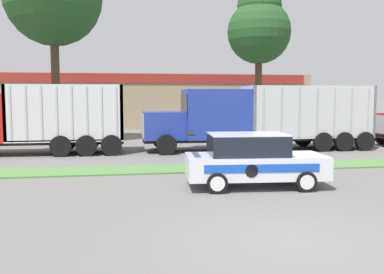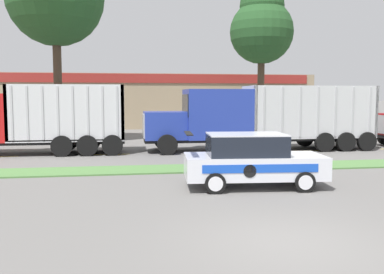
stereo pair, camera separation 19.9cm
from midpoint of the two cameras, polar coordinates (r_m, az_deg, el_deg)
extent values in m
plane|color=slate|center=(9.02, 13.30, -13.44)|extent=(600.00, 600.00, 0.00)
cube|color=#517F42|center=(17.29, 2.20, -4.15)|extent=(120.00, 1.92, 0.06)
cube|color=yellow|center=(21.91, -11.15, -2.31)|extent=(2.40, 0.14, 0.01)
cube|color=yellow|center=(22.34, 2.83, -2.06)|extent=(2.40, 0.14, 0.01)
cube|color=yellow|center=(24.02, 15.56, -1.74)|extent=(2.40, 0.14, 0.01)
cube|color=black|center=(23.61, 9.11, -0.27)|extent=(12.43, 1.42, 0.18)
cube|color=#23389E|center=(22.50, -3.37, 1.57)|extent=(2.18, 2.11, 1.43)
cube|color=#B7B7BC|center=(22.42, -6.23, 1.54)|extent=(0.06, 1.80, 1.22)
cube|color=#23389E|center=(22.90, 3.59, 3.10)|extent=(3.39, 2.57, 2.60)
cube|color=black|center=(22.58, -0.67, 4.24)|extent=(0.04, 2.19, 1.17)
cylinder|color=silver|center=(22.54, 8.54, 4.93)|extent=(0.14, 0.14, 1.51)
cube|color=silver|center=(24.59, 15.31, 0.18)|extent=(6.85, 2.57, 0.12)
cube|color=silver|center=(23.34, 7.86, 3.41)|extent=(0.16, 2.57, 2.73)
cube|color=silver|center=(26.06, 22.12, 3.27)|extent=(0.16, 2.57, 2.73)
cube|color=silver|center=(23.42, 16.60, 3.25)|extent=(6.85, 0.16, 2.73)
cube|color=silver|center=(25.62, 14.28, 3.47)|extent=(6.85, 0.16, 2.73)
cube|color=#B2B2B7|center=(22.22, 9.84, 3.29)|extent=(0.10, 0.04, 2.60)
cube|color=#B2B2B7|center=(22.55, 12.20, 3.28)|extent=(0.10, 0.04, 2.60)
cube|color=#B2B2B7|center=(22.92, 14.49, 3.26)|extent=(0.10, 0.04, 2.60)
cube|color=#B2B2B7|center=(23.33, 16.70, 3.24)|extent=(0.10, 0.04, 2.60)
cube|color=#B2B2B7|center=(23.76, 18.83, 3.21)|extent=(0.10, 0.04, 2.60)
cube|color=#B2B2B7|center=(24.23, 20.89, 3.18)|extent=(0.10, 0.04, 2.60)
cube|color=#B2B2B7|center=(24.73, 22.86, 3.15)|extent=(0.10, 0.04, 2.60)
cylinder|color=black|center=(21.32, -3.04, -1.05)|extent=(1.02, 0.30, 1.02)
cylinder|color=black|center=(23.83, -3.65, -0.38)|extent=(1.02, 0.30, 1.02)
cylinder|color=black|center=(24.81, 22.46, -0.55)|extent=(1.02, 0.30, 1.02)
cylinder|color=black|center=(27.00, 19.68, -0.01)|extent=(1.02, 0.30, 1.02)
cylinder|color=black|center=(24.21, 20.03, -0.60)|extent=(1.02, 0.30, 1.02)
cylinder|color=black|center=(26.44, 17.39, -0.05)|extent=(1.02, 0.30, 1.02)
cylinder|color=black|center=(23.65, 17.48, -0.66)|extent=(1.02, 0.30, 1.02)
cylinder|color=black|center=(25.94, 15.01, -0.09)|extent=(1.02, 0.30, 1.02)
cube|color=black|center=(23.20, -22.21, -0.69)|extent=(10.83, 1.27, 0.18)
cylinder|color=silver|center=(22.39, -23.10, 4.04)|extent=(0.14, 0.14, 1.33)
cube|color=silver|center=(22.72, -15.83, -0.23)|extent=(5.63, 2.31, 0.12)
cube|color=silver|center=(23.13, -22.66, 3.06)|extent=(0.16, 2.31, 2.74)
cube|color=silver|center=(22.46, -8.97, 3.35)|extent=(0.16, 2.31, 2.74)
cube|color=silver|center=(21.57, -16.27, 3.12)|extent=(5.63, 0.16, 2.74)
cube|color=silver|center=(23.70, -15.60, 3.32)|extent=(5.63, 0.16, 2.74)
cube|color=#BCBCC1|center=(21.92, -22.70, 2.95)|extent=(0.10, 0.04, 2.60)
cube|color=#BCBCC1|center=(21.77, -20.90, 3.00)|extent=(0.10, 0.04, 2.60)
cube|color=#BCBCC1|center=(21.63, -19.08, 3.05)|extent=(0.10, 0.04, 2.60)
cube|color=#BCBCC1|center=(21.52, -17.23, 3.09)|extent=(0.10, 0.04, 2.60)
cube|color=#BCBCC1|center=(21.43, -15.37, 3.13)|extent=(0.10, 0.04, 2.60)
cube|color=#BCBCC1|center=(21.36, -13.49, 3.17)|extent=(0.10, 0.04, 2.60)
cube|color=#BCBCC1|center=(21.31, -11.60, 3.20)|extent=(0.10, 0.04, 2.60)
cube|color=#BCBCC1|center=(21.29, -9.71, 3.23)|extent=(0.10, 0.04, 2.60)
cylinder|color=black|center=(21.45, -10.30, -1.08)|extent=(1.03, 0.30, 1.03)
cylinder|color=black|center=(23.71, -10.16, -0.47)|extent=(1.03, 0.30, 1.03)
cylinder|color=black|center=(21.52, -13.52, -1.12)|extent=(1.03, 0.30, 1.03)
cylinder|color=black|center=(23.77, -13.08, -0.51)|extent=(1.03, 0.30, 1.03)
cylinder|color=black|center=(21.65, -16.72, -1.16)|extent=(1.03, 0.30, 1.03)
cylinder|color=black|center=(23.89, -15.97, -0.55)|extent=(1.03, 0.30, 1.03)
cube|color=#B7B7BC|center=(26.92, 24.26, 1.54)|extent=(0.06, 1.63, 1.06)
cube|color=silver|center=(13.88, 8.66, -3.85)|extent=(4.54, 2.19, 0.72)
cube|color=black|center=(13.74, 7.63, -1.06)|extent=(2.54, 1.81, 0.65)
cube|color=silver|center=(13.70, 7.64, 0.37)|extent=(2.54, 1.81, 0.04)
cube|color=black|center=(13.44, -0.05, 0.49)|extent=(0.31, 1.49, 0.03)
cube|color=blue|center=(12.98, 9.60, -4.19)|extent=(3.52, 0.29, 0.25)
cylinder|color=black|center=(12.91, 8.17, -4.54)|extent=(0.39, 0.04, 0.40)
cylinder|color=black|center=(13.49, 15.19, -5.80)|extent=(0.65, 0.25, 0.64)
cylinder|color=silver|center=(13.39, 15.34, -5.88)|extent=(0.45, 0.05, 0.45)
cylinder|color=black|center=(15.14, 12.94, -4.54)|extent=(0.65, 0.25, 0.64)
cylinder|color=silver|center=(15.24, 12.83, -4.47)|extent=(0.45, 0.05, 0.45)
cylinder|color=black|center=(12.84, 3.55, -6.18)|extent=(0.65, 0.25, 0.64)
cylinder|color=silver|center=(12.74, 3.62, -6.27)|extent=(0.45, 0.05, 0.45)
cylinder|color=black|center=(14.57, 2.59, -4.79)|extent=(0.65, 0.25, 0.64)
cylinder|color=silver|center=(14.67, 2.54, -4.72)|extent=(0.45, 0.05, 0.45)
cube|color=#9E896B|center=(44.48, -6.44, 4.81)|extent=(31.82, 12.00, 5.00)
cube|color=maroon|center=(38.47, -6.09, 7.79)|extent=(30.23, 0.10, 0.80)
cylinder|color=#473828|center=(35.44, 9.31, 6.03)|extent=(0.56, 0.56, 6.71)
sphere|color=#234C23|center=(35.82, 9.43, 13.67)|extent=(5.10, 5.10, 5.10)
sphere|color=#234C23|center=(36.17, 9.48, 16.87)|extent=(3.57, 3.57, 3.57)
cylinder|color=#473828|center=(28.33, -17.26, 6.75)|extent=(0.52, 0.52, 7.39)
camera|label=1|loc=(0.10, -89.68, 0.03)|focal=40.00mm
camera|label=2|loc=(0.10, 90.32, -0.03)|focal=40.00mm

